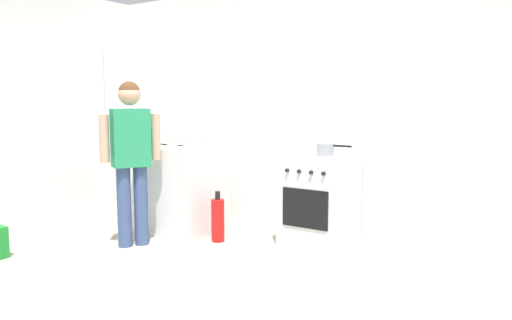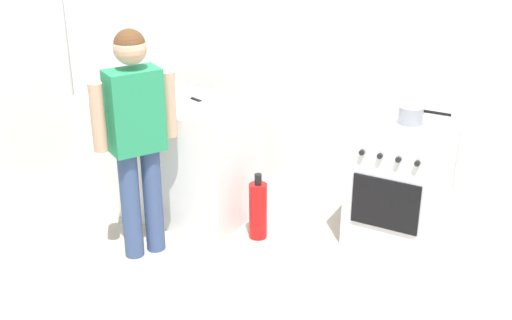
# 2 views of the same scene
# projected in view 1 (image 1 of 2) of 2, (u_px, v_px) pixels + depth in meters

# --- Properties ---
(ground_plane) EXTENTS (8.00, 8.00, 0.00)m
(ground_plane) POSITION_uv_depth(u_px,v_px,m) (184.00, 286.00, 3.73)
(ground_plane) COLOR #ADA38E
(back_wall) EXTENTS (6.00, 0.10, 2.60)m
(back_wall) POSITION_uv_depth(u_px,v_px,m) (306.00, 108.00, 5.20)
(back_wall) COLOR white
(back_wall) RESTS_ON ground
(side_wall_left) EXTENTS (0.10, 3.10, 2.60)m
(side_wall_left) POSITION_uv_depth(u_px,v_px,m) (22.00, 108.00, 5.33)
(side_wall_left) COLOR white
(side_wall_left) RESTS_ON ground
(counter_unit) EXTENTS (1.30, 0.70, 0.90)m
(counter_unit) POSITION_uv_depth(u_px,v_px,m) (163.00, 187.00, 5.41)
(counter_unit) COLOR silver
(counter_unit) RESTS_ON ground
(oven_left) EXTENTS (0.62, 0.62, 0.85)m
(oven_left) POSITION_uv_depth(u_px,v_px,m) (320.00, 200.00, 4.81)
(oven_left) COLOR silver
(oven_left) RESTS_ON ground
(pot) EXTENTS (0.35, 0.17, 0.12)m
(pot) POSITION_uv_depth(u_px,v_px,m) (326.00, 150.00, 4.81)
(pot) COLOR gray
(pot) RESTS_ON oven_left
(knife_chef) EXTENTS (0.30, 0.13, 0.01)m
(knife_chef) POSITION_uv_depth(u_px,v_px,m) (185.00, 146.00, 5.22)
(knife_chef) COLOR silver
(knife_chef) RESTS_ON counter_unit
(knife_utility) EXTENTS (0.25, 0.11, 0.01)m
(knife_utility) POSITION_uv_depth(u_px,v_px,m) (158.00, 143.00, 5.64)
(knife_utility) COLOR silver
(knife_utility) RESTS_ON counter_unit
(knife_paring) EXTENTS (0.21, 0.03, 0.01)m
(knife_paring) POSITION_uv_depth(u_px,v_px,m) (161.00, 144.00, 5.47)
(knife_paring) COLOR silver
(knife_paring) RESTS_ON counter_unit
(knife_bread) EXTENTS (0.35, 0.13, 0.01)m
(knife_bread) POSITION_uv_depth(u_px,v_px,m) (153.00, 142.00, 5.79)
(knife_bread) COLOR silver
(knife_bread) RESTS_ON counter_unit
(person) EXTENTS (0.34, 0.51, 1.56)m
(person) POSITION_uv_depth(u_px,v_px,m) (131.00, 150.00, 4.68)
(person) COLOR #384C7A
(person) RESTS_ON ground
(fire_extinguisher) EXTENTS (0.13, 0.13, 0.50)m
(fire_extinguisher) POSITION_uv_depth(u_px,v_px,m) (218.00, 220.00, 4.91)
(fire_extinguisher) COLOR red
(fire_extinguisher) RESTS_ON ground
(larder_cabinet) EXTENTS (0.48, 0.44, 2.00)m
(larder_cabinet) POSITION_uv_depth(u_px,v_px,m) (133.00, 131.00, 6.26)
(larder_cabinet) COLOR silver
(larder_cabinet) RESTS_ON ground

